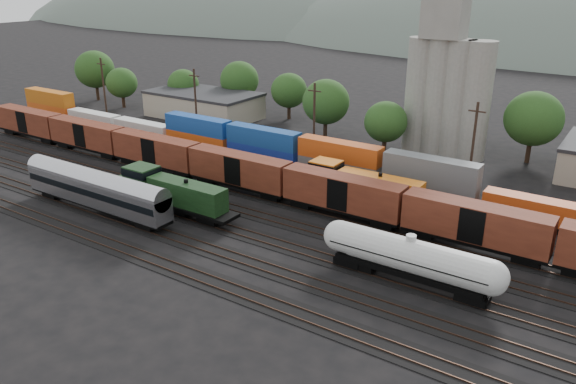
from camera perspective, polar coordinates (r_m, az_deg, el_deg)
The scene contains 13 objects.
ground at distance 64.14m, azimuth 1.63°, elevation -3.67°, with size 600.00×600.00×0.00m, color black.
tracks at distance 64.12m, azimuth 1.63°, elevation -3.63°, with size 180.00×33.20×0.20m.
green_locomotive at distance 69.01m, azimuth -12.10°, elevation 0.10°, with size 17.69×3.12×4.68m.
tank_car_a at distance 53.15m, azimuth 12.24°, elevation -6.45°, with size 17.79×3.19×4.66m.
tank_car_b at distance 53.02m, azimuth 13.10°, elevation -6.93°, with size 15.91×2.85×4.17m.
passenger_coach at distance 70.82m, azimuth -18.95°, elevation 0.37°, with size 22.69×2.80×5.15m.
orange_locomotive at distance 70.56m, azimuth 7.03°, elevation 0.81°, with size 17.97×3.00×4.49m.
boxcar_string at distance 65.91m, azimuth 5.60°, elevation -0.11°, with size 138.20×2.90×4.20m.
container_wall at distance 78.12m, azimuth 3.61°, elevation 3.11°, with size 160.00×2.60×5.80m.
grain_silo at distance 91.10m, azimuth 15.83°, elevation 10.52°, with size 13.40×5.00×29.00m.
industrial_sheds at distance 91.39m, azimuth 17.12°, elevation 4.79°, with size 119.38×17.26×5.10m.
tree_band at distance 92.57m, azimuth 18.45°, elevation 7.46°, with size 162.15×20.72×13.48m.
utility_poles at distance 80.48m, azimuth 10.05°, elevation 5.96°, with size 122.20×0.36×12.00m.
Camera 1 is at (30.57, -49.46, 27.09)m, focal length 35.00 mm.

